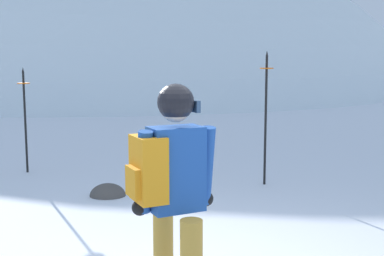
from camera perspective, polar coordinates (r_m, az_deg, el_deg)
name	(u,v)px	position (r m, az deg, el deg)	size (l,w,h in m)	color
ridge_peak_main	(107,88)	(33.29, -9.62, 4.53)	(37.07, 33.36, 17.60)	white
ridge_peak_far	(362,78)	(53.34, 18.73, 5.44)	(21.82, 19.64, 7.45)	white
snowboarder_main	(172,200)	(3.46, -2.29, -8.20)	(0.95, 1.69, 1.71)	#D11E5B
piste_marker_near	(25,113)	(8.67, -18.48, 1.66)	(0.20, 0.20, 1.74)	black
piste_marker_far	(266,109)	(7.48, 8.40, 2.13)	(0.20, 0.20, 2.00)	black
rock_dark	(108,196)	(7.08, -9.56, -7.61)	(0.50, 0.42, 0.35)	#4C4742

